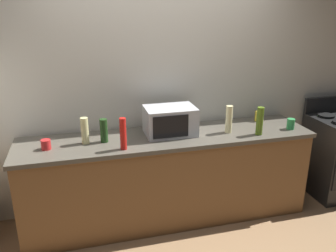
{
  "coord_description": "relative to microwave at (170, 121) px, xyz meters",
  "views": [
    {
      "loc": [
        -0.81,
        -2.64,
        2.11
      ],
      "look_at": [
        0.0,
        0.4,
        1.0
      ],
      "focal_mm": 37.52,
      "sensor_mm": 36.0,
      "label": 1
    }
  ],
  "objects": [
    {
      "name": "mug_red",
      "position": [
        -1.14,
        -0.09,
        -0.09
      ],
      "size": [
        0.08,
        0.08,
        0.09
      ],
      "primitive_type": "cylinder",
      "color": "red",
      "rests_on": "counter_run"
    },
    {
      "name": "counter_run",
      "position": [
        -0.03,
        -0.05,
        -0.58
      ],
      "size": [
        2.84,
        0.64,
        0.9
      ],
      "color": "brown",
      "rests_on": "ground_plane"
    },
    {
      "name": "bottle_olive_oil",
      "position": [
        0.83,
        -0.24,
        0.0
      ],
      "size": [
        0.07,
        0.07,
        0.27
      ],
      "primitive_type": "cylinder",
      "color": "#4C6B19",
      "rests_on": "counter_run"
    },
    {
      "name": "microwave",
      "position": [
        0.0,
        0.0,
        0.0
      ],
      "size": [
        0.48,
        0.35,
        0.27
      ],
      "color": "#B7BABF",
      "rests_on": "counter_run"
    },
    {
      "name": "bottle_vinegar",
      "position": [
        -0.8,
        -0.04,
        -0.01
      ],
      "size": [
        0.07,
        0.07,
        0.24
      ],
      "primitive_type": "cylinder",
      "color": "beige",
      "rests_on": "counter_run"
    },
    {
      "name": "mug_green",
      "position": [
        1.21,
        -0.18,
        -0.08
      ],
      "size": [
        0.08,
        0.08,
        0.11
      ],
      "primitive_type": "cylinder",
      "color": "#2D8C47",
      "rests_on": "counter_run"
    },
    {
      "name": "mug_yellow",
      "position": [
        1.03,
        0.14,
        -0.08
      ],
      "size": [
        0.08,
        0.08,
        0.11
      ],
      "primitive_type": "cylinder",
      "color": "yellow",
      "rests_on": "counter_run"
    },
    {
      "name": "bottle_wine",
      "position": [
        -0.64,
        -0.05,
        -0.03
      ],
      "size": [
        0.07,
        0.07,
        0.22
      ],
      "primitive_type": "cylinder",
      "color": "#1E3F19",
      "rests_on": "counter_run"
    },
    {
      "name": "ground_plane",
      "position": [
        -0.03,
        -0.45,
        -1.04
      ],
      "size": [
        8.0,
        8.0,
        0.0
      ],
      "primitive_type": "plane",
      "color": "#93704C"
    },
    {
      "name": "bottle_hand_soap",
      "position": [
        0.57,
        -0.11,
        0.0
      ],
      "size": [
        0.07,
        0.07,
        0.27
      ],
      "primitive_type": "cylinder",
      "color": "beige",
      "rests_on": "counter_run"
    },
    {
      "name": "bottle_hot_sauce",
      "position": [
        -0.49,
        -0.26,
        0.01
      ],
      "size": [
        0.06,
        0.06,
        0.29
      ],
      "primitive_type": "cylinder",
      "color": "red",
      "rests_on": "counter_run"
    },
    {
      "name": "back_wall",
      "position": [
        -0.03,
        0.36,
        0.31
      ],
      "size": [
        6.4,
        0.1,
        2.7
      ],
      "primitive_type": "cube",
      "color": "beige",
      "rests_on": "ground_plane"
    }
  ]
}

